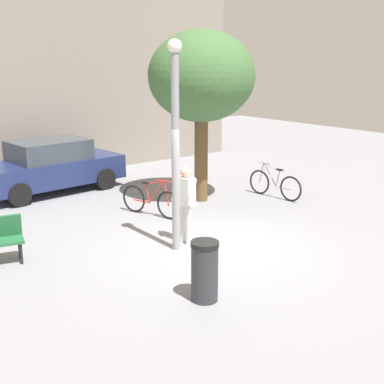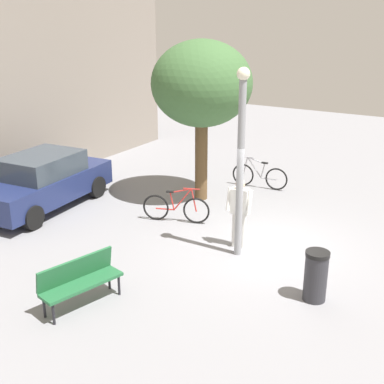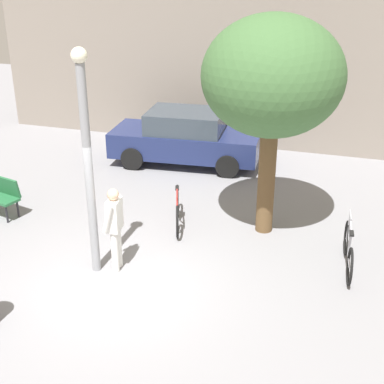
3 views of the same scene
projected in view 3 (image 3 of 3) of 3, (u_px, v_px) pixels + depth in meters
name	position (u px, v px, depth m)	size (l,w,h in m)	color
ground_plane	(119.00, 283.00, 9.95)	(36.00, 36.00, 0.00)	gray
building_facade	(239.00, 17.00, 16.52)	(15.38, 2.00, 7.60)	gray
lamppost	(87.00, 155.00, 9.45)	(0.28, 0.28, 4.20)	gray
person_by_lamppost	(115.00, 224.00, 10.05)	(0.33, 0.61, 1.67)	white
plaza_tree	(273.00, 78.00, 10.54)	(2.83, 2.83, 4.59)	brown
bicycle_silver	(348.00, 250.00, 10.31)	(0.23, 1.81, 0.97)	black
bicycle_red	(177.00, 209.00, 11.96)	(0.63, 1.73, 0.97)	black
parked_car_navy	(186.00, 137.00, 15.37)	(4.33, 2.09, 1.55)	navy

